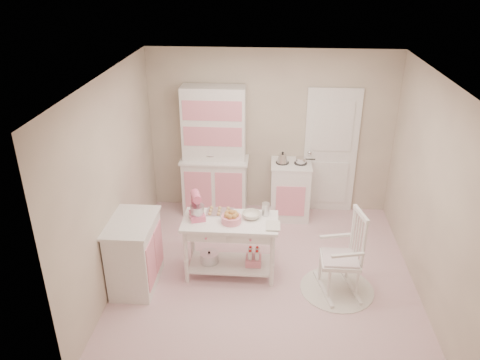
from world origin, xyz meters
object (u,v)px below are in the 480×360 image
at_px(hutch, 214,152).
at_px(rocking_chair, 341,253).
at_px(stove, 290,190).
at_px(bread_basket, 231,219).
at_px(stand_mixer, 197,206).
at_px(work_table, 230,247).
at_px(base_cabinet, 135,253).

xyz_separation_m(hutch, rocking_chair, (1.76, -1.90, -0.49)).
relative_size(stove, bread_basket, 3.68).
xyz_separation_m(stove, bread_basket, (-0.78, -1.65, 0.39)).
relative_size(rocking_chair, stand_mixer, 3.24).
bearing_deg(rocking_chair, stove, 93.87).
bearing_deg(stand_mixer, bread_basket, -27.29).
xyz_separation_m(rocking_chair, work_table, (-1.36, 0.25, -0.15)).
relative_size(hutch, stove, 2.26).
bearing_deg(base_cabinet, hutch, 68.68).
height_order(rocking_chair, bread_basket, rocking_chair).
relative_size(stove, rocking_chair, 0.84).
height_order(base_cabinet, stand_mixer, stand_mixer).
bearing_deg(work_table, rocking_chair, -10.47).
bearing_deg(base_cabinet, bread_basket, 12.63).
height_order(stove, stand_mixer, stand_mixer).
distance_m(rocking_chair, bread_basket, 1.39).
bearing_deg(rocking_chair, base_cabinet, 168.42).
distance_m(rocking_chair, stand_mixer, 1.85).
bearing_deg(stand_mixer, hutch, 70.99).
bearing_deg(base_cabinet, work_table, 15.15).
xyz_separation_m(stove, base_cabinet, (-1.97, -1.91, 0.00)).
height_order(base_cabinet, rocking_chair, rocking_chair).
height_order(hutch, work_table, hutch).
height_order(rocking_chair, work_table, rocking_chair).
height_order(stove, work_table, stove).
bearing_deg(hutch, bread_basket, -76.15).
bearing_deg(bread_basket, work_table, 111.80).
bearing_deg(stove, stand_mixer, -127.74).
distance_m(stove, rocking_chair, 1.94).
distance_m(stand_mixer, bread_basket, 0.46).
bearing_deg(hutch, stand_mixer, -90.75).
xyz_separation_m(work_table, bread_basket, (0.02, -0.05, 0.45)).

